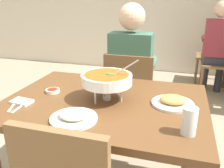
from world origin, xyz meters
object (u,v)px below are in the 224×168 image
Objects in this scene: drink_glass at (189,122)px; patron_bg_middle at (217,43)px; chair_diner_main at (130,95)px; diner_main at (131,69)px; sauce_dish at (53,91)px; chair_bg_window at (217,52)px; rice_plate at (74,116)px; curry_bowl at (107,79)px; appetizer_plate at (173,102)px; dining_table_main at (105,117)px; chair_bg_middle at (217,58)px.

drink_glass is 0.10× the size of patron_bg_middle.
diner_main is at bearing 90.00° from chair_diner_main.
sauce_dish is 0.07× the size of patron_bg_middle.
rice_plate is at bearing -108.33° from chair_bg_window.
diner_main is 0.77m from curry_bowl.
curry_bowl is 0.32m from rice_plate.
chair_diner_main is 0.24m from diner_main.
diner_main is 1.00× the size of patron_bg_middle.
appetizer_plate is 0.18× the size of patron_bg_middle.
chair_diner_main and chair_bg_window have the same top height.
rice_plate is 2.81m from patron_bg_middle.
drink_glass reaches higher than appetizer_plate.
curry_bowl is at bearing 44.67° from dining_table_main.
curry_bowl reaches higher than drink_glass.
chair_bg_window is at bearing 81.07° from drink_glass.
dining_table_main is 2.64m from chair_bg_middle.
rice_plate is (-0.08, -0.29, -0.11)m from curry_bowl.
patron_bg_middle is at bearing 61.91° from sauce_dish.
chair_bg_window is at bearing 80.39° from patron_bg_middle.
chair_bg_middle is (0.93, 1.74, 0.00)m from chair_diner_main.
drink_glass is at bearing 2.81° from rice_plate.
diner_main is at bearing 85.95° from rice_plate.
dining_table_main is at bearing -90.00° from diner_main.
curry_bowl is 0.37× the size of chair_bg_middle.
patron_bg_middle is (1.25, 2.34, -0.03)m from sauce_dish.
curry_bowl is 2.56× the size of drink_glass.
patron_bg_middle reaches higher than chair_bg_middle.
rice_plate is 0.27× the size of chair_bg_middle.
chair_diner_main is at bearing 120.03° from appetizer_plate.
patron_bg_middle reaches higher than drink_glass.
drink_glass is at bearing -29.35° from curry_bowl.
drink_glass reaches higher than rice_plate.
chair_bg_window is at bearing 84.57° from chair_bg_middle.
chair_bg_middle is (1.29, 2.44, -0.27)m from sauce_dish.
curry_bowl is (0.01, 0.01, 0.25)m from dining_table_main.
dining_table_main is 3.02m from chair_bg_window.
chair_bg_middle is (0.45, 2.72, -0.32)m from drink_glass.
drink_glass is at bearing -98.93° from chair_bg_window.
appetizer_plate is at bearing 105.47° from drink_glass.
sauce_dish reaches higher than dining_table_main.
chair_bg_middle is at bearing 62.11° from sauce_dish.
curry_bowl reaches higher than chair_bg_window.
chair_bg_window reaches higher than dining_table_main.
drink_glass is (0.48, -1.02, 0.08)m from diner_main.
appetizer_plate is 2.88m from chair_bg_window.
curry_bowl is (0.01, -0.75, 0.15)m from diner_main.
rice_plate is 2.67× the size of sauce_dish.
diner_main reaches higher than curry_bowl.
patron_bg_middle reaches higher than rice_plate.
sauce_dish is 2.65m from patron_bg_middle.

